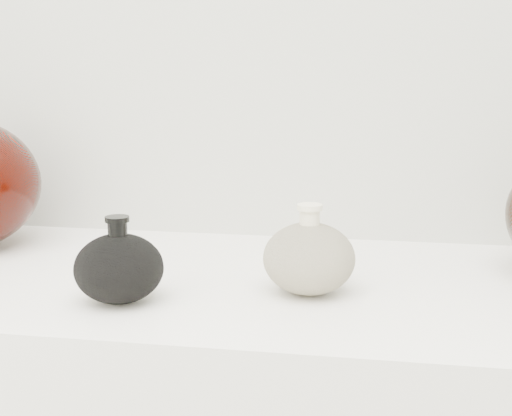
# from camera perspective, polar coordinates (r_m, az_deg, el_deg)

# --- Properties ---
(black_gourd_vase) EXTENTS (0.13, 0.13, 0.11)m
(black_gourd_vase) POSITION_cam_1_polar(r_m,az_deg,el_deg) (0.89, -10.91, -4.70)
(black_gourd_vase) COLOR black
(black_gourd_vase) RESTS_ON display_counter
(cream_gourd_vase) EXTENTS (0.14, 0.14, 0.12)m
(cream_gourd_vase) POSITION_cam_1_polar(r_m,az_deg,el_deg) (0.91, 4.26, -3.98)
(cream_gourd_vase) COLOR beige
(cream_gourd_vase) RESTS_ON display_counter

